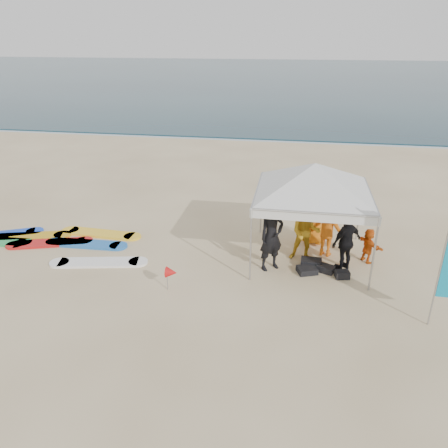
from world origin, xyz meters
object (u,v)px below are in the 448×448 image
canopy_tent (316,164)px  marker_pennant (171,273)px  person_orange_b (315,215)px  surfboard_spread (52,242)px  person_yellow (306,232)px  person_black_a (271,236)px  person_black_b (346,242)px  person_orange_a (328,228)px  person_seated (368,245)px

canopy_tent → marker_pennant: size_ratio=6.65×
person_orange_b → surfboard_spread: 8.07m
person_yellow → marker_pennant: 3.93m
canopy_tent → person_orange_b: bearing=81.7°
person_black_a → person_black_b: size_ratio=1.19×
surfboard_spread → marker_pennant: bearing=-23.9°
person_yellow → person_orange_a: size_ratio=1.01×
marker_pennant → person_seated: bearing=25.3°
marker_pennant → person_black_b: bearing=23.0°
surfboard_spread → person_yellow: bearing=1.9°
person_orange_b → canopy_tent: canopy_tent is taller
person_black_a → person_yellow: person_black_a is taller
person_black_a → person_orange_a: person_black_a is taller
person_orange_b → marker_pennant: person_orange_b is taller
person_black_b → surfboard_spread: (-8.70, 0.11, -0.78)m
person_seated → marker_pennant: 5.52m
person_seated → person_yellow: bearing=62.7°
person_black_b → person_orange_b: (-0.81, 1.50, 0.12)m
person_orange_a → person_black_b: 0.89m
person_black_a → person_seated: person_black_a is taller
person_orange_a → person_orange_b: bearing=-44.9°
person_seated → person_orange_b: bearing=24.0°
marker_pennant → person_orange_b: bearing=43.5°
person_black_a → canopy_tent: (1.02, 0.79, 1.82)m
person_yellow → person_orange_a: 0.74m
person_yellow → person_black_b: person_yellow is taller
person_yellow → person_orange_a: person_yellow is taller
person_black_a → person_orange_a: size_ratio=1.15×
person_yellow → person_orange_b: (0.27, 1.14, 0.08)m
person_yellow → marker_pennant: bearing=-145.6°
person_black_b → person_seated: bearing=178.8°
person_black_b → marker_pennant: 4.70m
person_orange_a → person_black_a: bearing=54.4°
marker_pennant → person_yellow: bearing=34.1°
person_black_a → surfboard_spread: size_ratio=0.32×
canopy_tent → surfboard_spread: canopy_tent is taller
person_orange_b → person_seated: person_orange_b is taller
person_orange_a → person_black_b: (0.45, -0.77, -0.03)m
person_yellow → person_orange_b: size_ratio=0.92×
person_orange_a → person_yellow: bearing=51.9°
person_black_a → marker_pennant: size_ratio=3.03×
person_orange_a → person_seated: bearing=-172.7°
person_orange_b → person_seated: bearing=151.5°
person_black_b → canopy_tent: bearing=-65.7°
person_seated → canopy_tent: size_ratio=0.24×
person_black_a → surfboard_spread: 6.80m
canopy_tent → marker_pennant: (-3.36, -2.31, -2.29)m
person_orange_a → person_black_b: bearing=139.6°
person_yellow → person_black_a: bearing=-142.9°
person_yellow → person_seated: 1.79m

